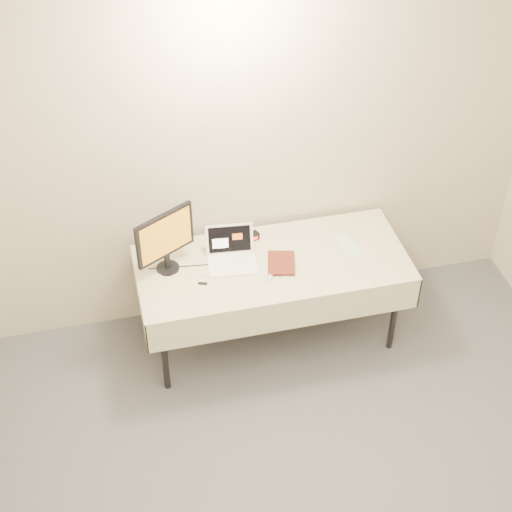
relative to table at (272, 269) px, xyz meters
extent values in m
cube|color=beige|center=(0.00, 0.45, 0.67)|extent=(4.00, 0.10, 2.70)
cylinder|color=black|center=(-0.82, -0.30, -0.33)|extent=(0.04, 0.04, 0.69)
cylinder|color=black|center=(0.82, -0.30, -0.33)|extent=(0.04, 0.04, 0.69)
cylinder|color=black|center=(-0.82, 0.29, -0.33)|extent=(0.04, 0.04, 0.69)
cylinder|color=black|center=(0.82, 0.29, -0.33)|extent=(0.04, 0.04, 0.69)
cube|color=gray|center=(0.00, 0.00, 0.03)|extent=(1.80, 0.75, 0.04)
cube|color=beige|center=(0.00, 0.00, 0.06)|extent=(1.86, 0.81, 0.01)
cube|color=beige|center=(0.00, -0.40, -0.07)|extent=(1.86, 0.01, 0.25)
cube|color=beige|center=(0.00, 0.40, -0.07)|extent=(1.86, 0.01, 0.25)
cube|color=beige|center=(-0.93, 0.00, -0.07)|extent=(0.01, 0.81, 0.25)
cube|color=beige|center=(0.93, 0.00, -0.07)|extent=(0.01, 0.81, 0.25)
cube|color=white|center=(-0.28, 0.02, 0.07)|extent=(0.35, 0.26, 0.02)
cube|color=white|center=(-0.26, 0.17, 0.18)|extent=(0.33, 0.11, 0.21)
cube|color=black|center=(-0.26, 0.17, 0.18)|extent=(0.29, 0.09, 0.17)
cylinder|color=black|center=(-0.71, 0.10, 0.07)|extent=(0.21, 0.21, 0.01)
cube|color=black|center=(-0.71, 0.10, 0.13)|extent=(0.04, 0.04, 0.11)
cube|color=black|center=(-0.71, 0.10, 0.35)|extent=(0.40, 0.24, 0.33)
cube|color=orange|center=(-0.71, 0.10, 0.35)|extent=(0.35, 0.20, 0.29)
imported|color=maroon|center=(-0.04, -0.02, 0.18)|extent=(0.18, 0.07, 0.24)
cube|color=black|center=(-0.10, 0.26, 0.09)|extent=(0.14, 0.10, 0.05)
cube|color=#FF1F0C|center=(-0.09, 0.24, 0.09)|extent=(0.08, 0.04, 0.02)
ellipsoid|color=silver|center=(-0.06, -0.15, 0.07)|extent=(0.06, 0.09, 0.02)
cube|color=#BBEABA|center=(0.56, 0.07, 0.06)|extent=(0.15, 0.26, 0.00)
cube|color=black|center=(-0.51, -0.11, 0.07)|extent=(0.06, 0.04, 0.01)
camera|label=1|loc=(-1.05, -3.92, 3.56)|focal=55.00mm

